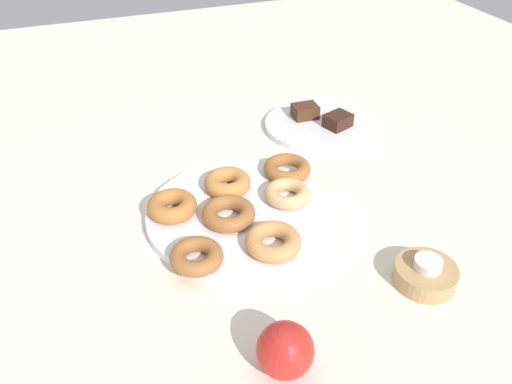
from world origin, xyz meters
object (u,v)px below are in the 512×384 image
(donut_3, at_px, (287,168))
(brownie_near, at_px, (305,111))
(donut_0, at_px, (228,213))
(donut_2, at_px, (172,206))
(donut_1, at_px, (230,182))
(tealight, at_px, (428,264))
(cake_plate, at_px, (319,125))
(apple, at_px, (285,350))
(donut_5, at_px, (273,241))
(donut_6, at_px, (196,256))
(candle_holder, at_px, (425,275))
(brownie_far, at_px, (338,121))
(donut_plate, at_px, (240,214))
(donut_4, at_px, (287,194))

(donut_3, relative_size, brownie_near, 1.62)
(donut_0, relative_size, donut_2, 1.07)
(donut_1, bearing_deg, donut_2, -73.73)
(donut_1, bearing_deg, donut_0, -19.63)
(donut_2, distance_m, brownie_near, 0.43)
(tealight, bearing_deg, donut_0, -133.71)
(cake_plate, bearing_deg, apple, -30.09)
(donut_1, xyz_separation_m, cake_plate, (-0.18, 0.26, -0.03))
(donut_5, height_order, apple, apple)
(donut_6, xyz_separation_m, apple, (0.20, 0.06, 0.01))
(candle_holder, bearing_deg, tealight, -90.00)
(brownie_far, bearing_deg, candle_holder, -11.71)
(donut_plate, bearing_deg, donut_5, 8.99)
(donut_3, xyz_separation_m, cake_plate, (-0.17, 0.15, -0.02))
(donut_4, distance_m, brownie_far, 0.30)
(donut_0, distance_m, candle_holder, 0.32)
(donut_0, bearing_deg, donut_3, 122.27)
(apple, bearing_deg, donut_5, 162.02)
(brownie_far, bearing_deg, tealight, -11.71)
(donut_0, relative_size, donut_1, 1.07)
(cake_plate, distance_m, candle_holder, 0.48)
(donut_plate, xyz_separation_m, donut_1, (-0.06, 0.00, 0.02))
(donut_2, bearing_deg, donut_1, 106.27)
(donut_0, distance_m, donut_1, 0.09)
(donut_2, height_order, tealight, donut_2)
(donut_0, relative_size, donut_3, 1.01)
(donut_5, distance_m, cake_plate, 0.43)
(cake_plate, bearing_deg, brownie_far, 45.00)
(apple, bearing_deg, brownie_far, 146.14)
(donut_5, relative_size, apple, 1.22)
(donut_0, distance_m, brownie_near, 0.40)
(donut_0, bearing_deg, donut_6, -43.45)
(donut_3, distance_m, donut_5, 0.21)
(brownie_near, distance_m, tealight, 0.52)
(brownie_far, xyz_separation_m, apple, (0.51, -0.34, 0.01))
(donut_5, xyz_separation_m, brownie_near, (-0.38, 0.23, -0.00))
(donut_3, bearing_deg, tealight, 15.43)
(donut_5, height_order, cake_plate, donut_5)
(donut_3, height_order, brownie_near, same)
(brownie_far, xyz_separation_m, tealight, (0.45, -0.09, 0.01))
(donut_plate, xyz_separation_m, donut_3, (-0.07, 0.12, 0.02))
(tealight, height_order, apple, apple)
(donut_5, bearing_deg, apple, -17.98)
(donut_plate, relative_size, tealight, 7.71)
(donut_4, height_order, donut_5, donut_5)
(donut_2, relative_size, apple, 1.16)
(tealight, bearing_deg, donut_plate, -139.27)
(donut_4, height_order, candle_holder, donut_4)
(donut_4, xyz_separation_m, donut_6, (0.10, -0.19, 0.00))
(donut_4, relative_size, cake_plate, 0.34)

